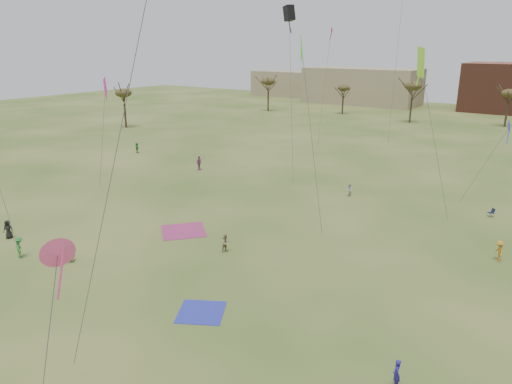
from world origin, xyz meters
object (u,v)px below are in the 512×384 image
Objects in this scene: camp_chair_left at (71,259)px; camp_chair_right at (491,214)px; flyer_near_right at (396,374)px; flyer_near_center at (20,247)px.

camp_chair_right is (25.26, 30.28, 0.00)m from camp_chair_left.
camp_chair_right is (-0.73, 29.69, -0.52)m from flyer_near_right.
flyer_near_center is at bearing -83.72° from camp_chair_right.
flyer_near_center reaches higher than camp_chair_right.
camp_chair_left is 1.00× the size of camp_chair_right.
camp_chair_left is at bearing -109.66° from flyer_near_right.
camp_chair_left is (-26.00, -0.59, -0.52)m from flyer_near_right.
flyer_near_right is at bearing -146.87° from flyer_near_center.
camp_chair_right is at bearing 160.46° from flyer_near_right.
flyer_near_center is 43.48m from camp_chair_right.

